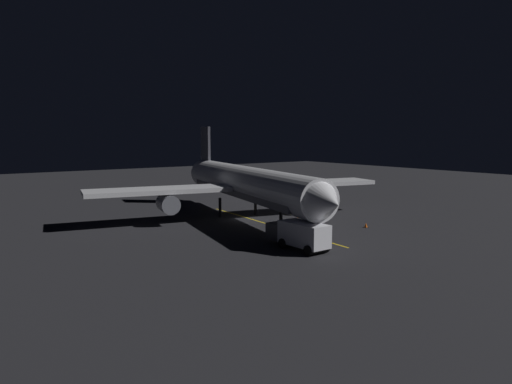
{
  "coord_description": "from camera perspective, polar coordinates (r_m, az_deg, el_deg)",
  "views": [
    {
      "loc": [
        31.13,
        45.45,
        10.02
      ],
      "look_at": [
        0.0,
        2.0,
        3.5
      ],
      "focal_mm": 32.88,
      "sensor_mm": 36.0,
      "label": 1
    }
  ],
  "objects": [
    {
      "name": "traffic_cone_near_right",
      "position": [
        48.25,
        5.06,
        -4.76
      ],
      "size": [
        0.5,
        0.5,
        0.55
      ],
      "color": "#EA590F",
      "rests_on": "ground_plane"
    },
    {
      "name": "ground_crew_worker",
      "position": [
        45.01,
        6.53,
        -4.8
      ],
      "size": [
        0.4,
        0.4,
        1.74
      ],
      "color": "black",
      "rests_on": "ground_plane"
    },
    {
      "name": "traffic_cone_far",
      "position": [
        56.13,
        8.05,
        -3.14
      ],
      "size": [
        0.5,
        0.5,
        0.55
      ],
      "color": "#EA590F",
      "rests_on": "ground_plane"
    },
    {
      "name": "catering_truck",
      "position": [
        62.23,
        5.24,
        -1.14
      ],
      "size": [
        5.8,
        5.43,
        2.54
      ],
      "color": "silver",
      "rests_on": "ground_plane"
    },
    {
      "name": "traffic_cone_under_wing",
      "position": [
        52.49,
        13.23,
        -3.96
      ],
      "size": [
        0.5,
        0.5,
        0.55
      ],
      "color": "#EA590F",
      "rests_on": "ground_plane"
    },
    {
      "name": "ground_plane",
      "position": [
        56.01,
        -1.19,
        -3.46
      ],
      "size": [
        180.0,
        180.0,
        0.2
      ],
      "primitive_type": "cube",
      "color": "black"
    },
    {
      "name": "traffic_cone_near_left",
      "position": [
        54.68,
        5.08,
        -3.37
      ],
      "size": [
        0.5,
        0.5,
        0.55
      ],
      "color": "#EA590F",
      "rests_on": "ground_plane"
    },
    {
      "name": "baggage_truck",
      "position": [
        41.62,
        5.27,
        -5.21
      ],
      "size": [
        2.41,
        6.55,
        2.44
      ],
      "color": "silver",
      "rests_on": "ground_plane"
    },
    {
      "name": "airliner",
      "position": [
        55.96,
        -1.45,
        0.96
      ],
      "size": [
        36.6,
        40.11,
        11.21
      ],
      "color": "white",
      "rests_on": "ground_plane"
    },
    {
      "name": "apron_guide_stripe",
      "position": [
        52.99,
        1.55,
        -3.94
      ],
      "size": [
        2.11,
        26.15,
        0.01
      ],
      "primitive_type": "cube",
      "rotation": [
        0.0,
        0.0,
        -0.07
      ],
      "color": "gold",
      "rests_on": "ground_plane"
    }
  ]
}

